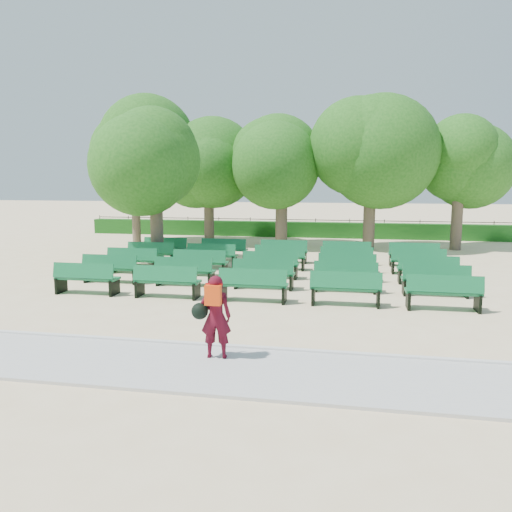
# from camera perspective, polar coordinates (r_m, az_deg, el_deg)

# --- Properties ---
(ground) EXTENTS (120.00, 120.00, 0.00)m
(ground) POSITION_cam_1_polar(r_m,az_deg,el_deg) (16.22, -0.22, -3.30)
(ground) COLOR beige
(paving) EXTENTS (30.00, 2.20, 0.06)m
(paving) POSITION_cam_1_polar(r_m,az_deg,el_deg) (9.33, -9.01, -12.37)
(paving) COLOR #B8B7B3
(paving) RESTS_ON ground
(curb) EXTENTS (30.00, 0.12, 0.10)m
(curb) POSITION_cam_1_polar(r_m,az_deg,el_deg) (10.35, -6.85, -10.07)
(curb) COLOR silver
(curb) RESTS_ON ground
(hedge) EXTENTS (26.00, 0.70, 0.90)m
(hedge) POSITION_cam_1_polar(r_m,az_deg,el_deg) (29.88, 4.85, 3.04)
(hedge) COLOR #175015
(hedge) RESTS_ON ground
(fence) EXTENTS (26.00, 0.10, 1.02)m
(fence) POSITION_cam_1_polar(r_m,az_deg,el_deg) (30.32, 4.91, 2.27)
(fence) COLOR black
(fence) RESTS_ON ground
(tree_line) EXTENTS (21.80, 6.80, 7.04)m
(tree_line) POSITION_cam_1_polar(r_m,az_deg,el_deg) (25.98, 3.94, 1.21)
(tree_line) COLOR #27631A
(tree_line) RESTS_ON ground
(bench_array) EXTENTS (1.92, 0.68, 1.20)m
(bench_array) POSITION_cam_1_polar(r_m,az_deg,el_deg) (17.28, 1.85, -2.22)
(bench_array) COLOR #116637
(bench_array) RESTS_ON ground
(tree_among) EXTENTS (4.41, 4.41, 5.96)m
(tree_among) POSITION_cam_1_polar(r_m,az_deg,el_deg) (20.29, -11.48, 10.16)
(tree_among) COLOR brown
(tree_among) RESTS_ON ground
(person) EXTENTS (0.76, 0.48, 1.57)m
(person) POSITION_cam_1_polar(r_m,az_deg,el_deg) (9.36, -4.77, -6.77)
(person) COLOR #4A0A17
(person) RESTS_ON ground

